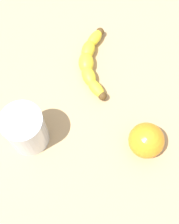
% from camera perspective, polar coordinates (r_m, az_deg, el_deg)
% --- Properties ---
extents(wooden_tabletop, '(1.20, 1.20, 0.03)m').
position_cam_1_polar(wooden_tabletop, '(0.78, -0.57, -0.30)').
color(wooden_tabletop, tan).
rests_on(wooden_tabletop, ground).
extents(banana, '(0.21, 0.09, 0.04)m').
position_cam_1_polar(banana, '(0.81, 0.18, 9.20)').
color(banana, yellow).
rests_on(banana, wooden_tabletop).
extents(smoothie_glass, '(0.09, 0.09, 0.12)m').
position_cam_1_polar(smoothie_glass, '(0.70, -11.70, -3.33)').
color(smoothie_glass, silver).
rests_on(smoothie_glass, wooden_tabletop).
extents(orange_fruit, '(0.08, 0.08, 0.08)m').
position_cam_1_polar(orange_fruit, '(0.71, 10.54, -5.22)').
color(orange_fruit, orange).
rests_on(orange_fruit, wooden_tabletop).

